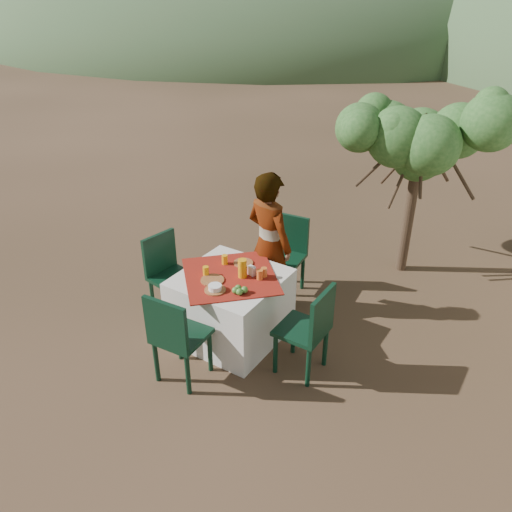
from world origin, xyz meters
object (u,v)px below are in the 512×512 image
at_px(person, 269,244).
at_px(table, 231,306).
at_px(chair_near, 176,335).
at_px(chair_right, 310,328).
at_px(chair_left, 168,271).
at_px(chair_far, 287,251).
at_px(shrub_tree, 427,147).
at_px(juice_pitcher, 242,268).

bearing_deg(person, table, 98.82).
bearing_deg(chair_near, person, -96.44).
bearing_deg(table, chair_right, -4.26).
bearing_deg(chair_near, table, -94.63).
distance_m(chair_near, chair_right, 1.26).
bearing_deg(chair_left, person, -45.54).
bearing_deg(chair_right, person, -129.15).
xyz_separation_m(chair_far, person, (0.03, -0.47, 0.31)).
bearing_deg(person, chair_far, -72.97).
bearing_deg(chair_right, chair_near, -51.20).
distance_m(chair_left, person, 1.20).
height_order(table, chair_near, chair_near).
xyz_separation_m(chair_left, chair_right, (1.86, -0.07, 0.01)).
height_order(chair_far, shrub_tree, shrub_tree).
relative_size(chair_right, shrub_tree, 0.46).
bearing_deg(chair_near, chair_right, -145.21).
bearing_deg(chair_left, chair_right, -83.62).
height_order(table, juice_pitcher, juice_pitcher).
relative_size(table, chair_far, 1.34).
xyz_separation_m(chair_right, juice_pitcher, (-0.85, 0.12, 0.32)).
height_order(chair_right, shrub_tree, shrub_tree).
distance_m(chair_far, shrub_tree, 2.10).
bearing_deg(chair_near, chair_left, -48.74).
xyz_separation_m(chair_near, chair_right, (0.98, 0.79, -0.01)).
height_order(chair_near, shrub_tree, shrub_tree).
distance_m(table, chair_far, 1.16).
bearing_deg(chair_near, shrub_tree, -113.08).
xyz_separation_m(table, shrub_tree, (1.15, 2.50, 1.30)).
relative_size(chair_far, chair_left, 1.01).
distance_m(chair_left, shrub_tree, 3.42).
relative_size(table, shrub_tree, 0.61).
height_order(chair_right, person, person).
bearing_deg(juice_pitcher, chair_far, 94.96).
xyz_separation_m(table, chair_right, (0.98, -0.07, 0.16)).
distance_m(chair_near, person, 1.57).
relative_size(table, chair_left, 1.35).
xyz_separation_m(chair_right, shrub_tree, (0.18, 2.57, 1.14)).
bearing_deg(chair_right, chair_far, -142.15).
height_order(chair_left, chair_right, chair_right).
bearing_deg(chair_far, chair_right, -57.63).
distance_m(table, person, 0.82).
xyz_separation_m(person, juice_pitcher, (0.07, -0.63, 0.01)).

